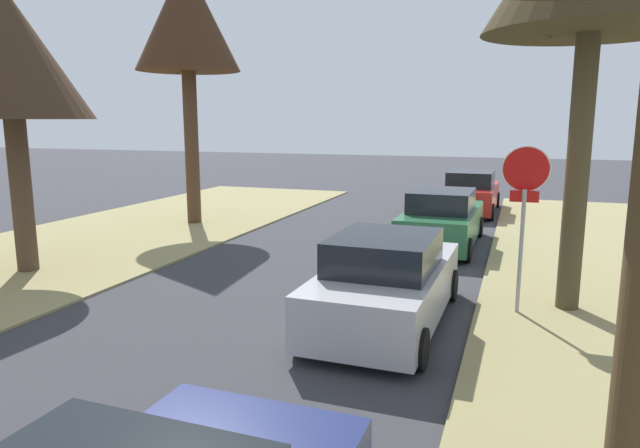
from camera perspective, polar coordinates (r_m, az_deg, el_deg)
The scene contains 6 objects.
stop_sign_far at distance 10.36m, azimuth 19.91°, elevation 2.90°, with size 0.81×0.44×2.96m.
street_tree_left_mid_b at distance 14.32m, azimuth -28.91°, elevation 14.58°, with size 3.40×3.40×6.19m.
street_tree_left_far at distance 19.49m, azimuth -13.30°, elevation 19.44°, with size 3.32×3.32×8.34m.
parked_sedan_silver at distance 9.65m, azimuth 6.71°, elevation -5.89°, with size 2.00×4.43×1.57m.
parked_sedan_green at distance 15.89m, azimuth 12.17°, elevation 0.37°, with size 2.00×4.43×1.57m.
parked_sedan_red at distance 22.09m, azimuth 14.94°, elevation 3.01°, with size 2.00×4.43×1.57m.
Camera 1 is at (4.23, 3.94, 3.41)m, focal length 31.75 mm.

